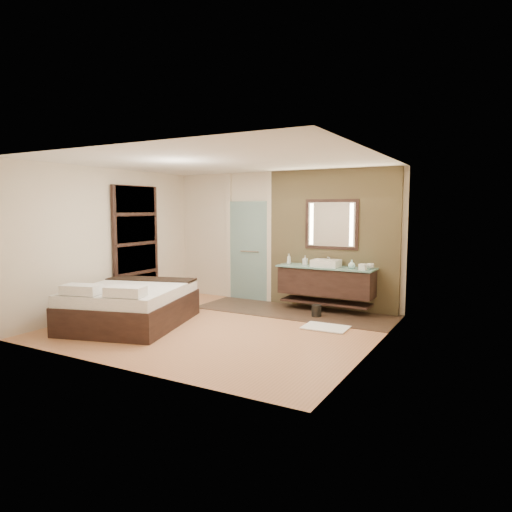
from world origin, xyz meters
The scene contains 15 objects.
floor centered at (0.00, 0.00, 0.00)m, with size 5.00×5.00×0.00m, color #B0744A.
tile_strip centered at (0.60, 1.60, 0.01)m, with size 3.80×1.30×0.01m, color #31261B.
stone_wall centered at (1.10, 2.21, 1.35)m, with size 2.60×0.08×2.70m, color tan.
vanity centered at (1.10, 1.92, 0.58)m, with size 1.85×0.55×0.88m.
mirror_unit centered at (1.10, 2.16, 1.65)m, with size 1.06×0.04×0.96m.
frosted_door centered at (-0.75, 2.20, 1.14)m, with size 1.10×0.12×2.70m.
shoji_partition centered at (-2.43, 0.60, 1.21)m, with size 0.06×1.20×2.40m.
bed centered at (-1.43, -0.60, 0.33)m, with size 2.19×2.47×0.80m.
bath_mat centered at (1.54, 0.75, 0.02)m, with size 0.72×0.50×0.02m, color white.
waste_bin centered at (1.11, 1.41, 0.11)m, with size 0.18×0.18×0.22m, color black.
tissue_box centered at (1.83, 1.82, 0.92)m, with size 0.12×0.12×0.10m, color white.
soap_bottle_a centered at (0.31, 1.94, 0.96)m, with size 0.08×0.08×0.20m, color silver.
soap_bottle_b centered at (0.65, 1.96, 0.95)m, with size 0.08×0.08×0.18m, color #B2B2B2.
soap_bottle_c centered at (1.61, 1.87, 0.95)m, with size 0.13×0.13×0.16m, color silver.
cup centered at (1.92, 1.98, 0.91)m, with size 0.12×0.12×0.10m, color silver.
Camera 1 is at (4.08, -6.17, 1.96)m, focal length 32.00 mm.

